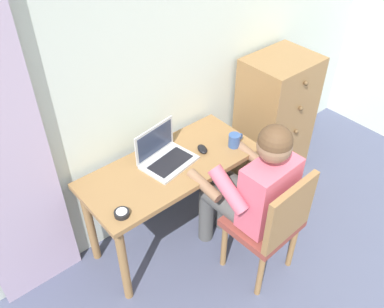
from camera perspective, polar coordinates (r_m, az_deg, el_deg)
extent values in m
cube|color=silver|center=(2.72, -4.12, 12.62)|extent=(4.80, 0.05, 2.50)
cube|color=olive|center=(2.70, -3.00, -1.77)|extent=(1.20, 0.53, 0.03)
cylinder|color=olive|center=(2.65, -9.46, -14.93)|extent=(0.06, 0.06, 0.68)
cylinder|color=olive|center=(3.10, 7.57, -4.40)|extent=(0.06, 0.06, 0.68)
cylinder|color=olive|center=(2.90, -13.97, -9.56)|extent=(0.06, 0.06, 0.68)
cylinder|color=olive|center=(3.32, 2.41, -0.63)|extent=(0.06, 0.06, 0.68)
cube|color=olive|center=(3.47, 11.37, 4.79)|extent=(0.54, 0.43, 1.09)
sphere|color=brown|center=(3.63, 13.23, -2.50)|extent=(0.04, 0.04, 0.04)
sphere|color=brown|center=(3.49, 13.75, 0.16)|extent=(0.04, 0.04, 0.04)
sphere|color=brown|center=(3.36, 14.31, 3.04)|extent=(0.04, 0.04, 0.04)
sphere|color=brown|center=(3.24, 14.92, 6.13)|extent=(0.04, 0.04, 0.04)
sphere|color=brown|center=(3.13, 15.58, 9.45)|extent=(0.04, 0.04, 0.04)
cube|color=brown|center=(2.73, 9.69, -9.38)|extent=(0.44, 0.42, 0.05)
cube|color=olive|center=(2.50, 13.46, -8.01)|extent=(0.42, 0.06, 0.42)
cylinder|color=olive|center=(3.06, 8.95, -8.98)|extent=(0.04, 0.04, 0.42)
cylinder|color=olive|center=(2.88, 4.49, -12.50)|extent=(0.04, 0.04, 0.42)
cylinder|color=olive|center=(2.95, 13.77, -12.25)|extent=(0.04, 0.04, 0.42)
cylinder|color=olive|center=(2.77, 9.46, -16.20)|extent=(0.04, 0.04, 0.42)
cylinder|color=#4C4C4C|center=(2.84, 7.55, -5.44)|extent=(0.16, 0.41, 0.14)
cylinder|color=#4C4C4C|center=(2.74, 5.05, -7.27)|extent=(0.16, 0.41, 0.14)
cylinder|color=#4C4C4C|center=(3.10, 4.39, -6.73)|extent=(0.11, 0.11, 0.49)
cylinder|color=#4C4C4C|center=(3.01, 1.99, -8.43)|extent=(0.11, 0.11, 0.49)
cube|color=#D1566B|center=(2.53, 10.55, -5.39)|extent=(0.37, 0.22, 0.46)
cylinder|color=#D1566B|center=(2.67, 11.56, -0.39)|extent=(0.10, 0.30, 0.25)
cylinder|color=#D1566B|center=(2.40, 5.07, -4.97)|extent=(0.10, 0.30, 0.25)
cylinder|color=#846047|center=(2.82, 8.12, -0.13)|extent=(0.08, 0.27, 0.11)
cylinder|color=#846047|center=(2.57, 1.70, -4.38)|extent=(0.08, 0.27, 0.11)
sphere|color=#846047|center=(2.30, 11.40, 1.12)|extent=(0.20, 0.20, 0.20)
sphere|color=#513823|center=(2.28, 11.49, 1.71)|extent=(0.20, 0.20, 0.20)
cube|color=#B7BABF|center=(2.69, -3.17, -1.19)|extent=(0.38, 0.29, 0.02)
cube|color=black|center=(2.68, -3.02, -1.11)|extent=(0.31, 0.20, 0.00)
cube|color=#B7BABF|center=(2.68, -5.23, 1.86)|extent=(0.34, 0.07, 0.22)
cube|color=#2D3851|center=(2.68, -5.14, 1.81)|extent=(0.30, 0.05, 0.18)
ellipsoid|color=black|center=(2.78, 1.44, 0.69)|extent=(0.09, 0.11, 0.03)
cylinder|color=black|center=(2.39, -9.72, -8.14)|extent=(0.09, 0.09, 0.03)
cylinder|color=silver|center=(2.38, -9.76, -7.88)|extent=(0.06, 0.06, 0.00)
cylinder|color=#33518C|center=(2.82, 5.89, 1.89)|extent=(0.08, 0.08, 0.09)
torus|color=#33518C|center=(2.85, 6.64, 2.37)|extent=(0.06, 0.01, 0.06)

